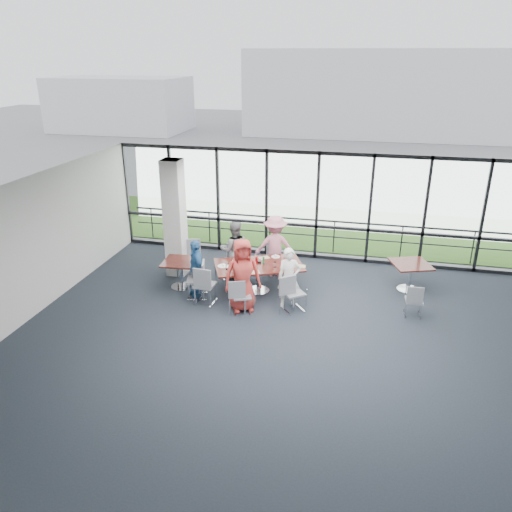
% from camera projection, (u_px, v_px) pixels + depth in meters
% --- Properties ---
extents(floor, '(12.00, 10.00, 0.02)m').
position_uv_depth(floor, '(286.00, 346.00, 10.56)').
color(floor, '#21272F').
rests_on(floor, ground).
extents(ceiling, '(12.00, 10.00, 0.04)m').
position_uv_depth(ceiling, '(290.00, 199.00, 9.34)').
color(ceiling, silver).
rests_on(ceiling, ground).
extents(wall_left, '(0.10, 10.00, 3.20)m').
position_uv_depth(wall_left, '(25.00, 251.00, 11.20)').
color(wall_left, silver).
rests_on(wall_left, ground).
extents(wall_front, '(12.00, 0.10, 3.20)m').
position_uv_depth(wall_front, '(211.00, 462.00, 5.44)').
color(wall_front, silver).
rests_on(wall_front, ground).
extents(curtain_wall_back, '(12.00, 0.10, 3.20)m').
position_uv_depth(curtain_wall_back, '(317.00, 207.00, 14.45)').
color(curtain_wall_back, white).
rests_on(curtain_wall_back, ground).
extents(structural_column, '(0.50, 0.50, 3.20)m').
position_uv_depth(structural_column, '(175.00, 219.00, 13.41)').
color(structural_column, silver).
rests_on(structural_column, ground).
extents(apron, '(80.00, 70.00, 0.02)m').
position_uv_depth(apron, '(330.00, 211.00, 19.58)').
color(apron, gray).
rests_on(apron, ground).
extents(grass_strip, '(80.00, 5.00, 0.01)m').
position_uv_depth(grass_strip, '(325.00, 226.00, 17.76)').
color(grass_strip, '#2E5C1D').
rests_on(grass_strip, ground).
extents(hangar_main, '(24.00, 10.00, 6.00)m').
position_uv_depth(hangar_main, '(413.00, 92.00, 37.43)').
color(hangar_main, silver).
rests_on(hangar_main, ground).
extents(hangar_aux, '(10.00, 6.00, 4.00)m').
position_uv_depth(hangar_aux, '(121.00, 104.00, 38.81)').
color(hangar_aux, silver).
rests_on(hangar_aux, ground).
extents(guard_rail, '(12.00, 0.06, 0.06)m').
position_uv_depth(guard_rail, '(318.00, 235.00, 15.41)').
color(guard_rail, '#2D2D33').
rests_on(guard_rail, ground).
extents(main_table, '(2.49, 1.97, 0.75)m').
position_uv_depth(main_table, '(259.00, 268.00, 12.71)').
color(main_table, '#371611').
rests_on(main_table, ground).
extents(side_table_left, '(0.93, 0.93, 0.75)m').
position_uv_depth(side_table_left, '(180.00, 265.00, 12.92)').
color(side_table_left, '#371611').
rests_on(side_table_left, ground).
extents(side_table_right, '(1.17, 1.17, 0.75)m').
position_uv_depth(side_table_right, '(411.00, 267.00, 12.76)').
color(side_table_right, '#371611').
rests_on(side_table_right, ground).
extents(diner_near_left, '(1.04, 0.90, 1.79)m').
position_uv_depth(diner_near_left, '(242.00, 275.00, 11.71)').
color(diner_near_left, '#BD3731').
rests_on(diner_near_left, ground).
extents(diner_near_right, '(0.62, 0.51, 1.49)m').
position_uv_depth(diner_near_right, '(289.00, 278.00, 11.92)').
color(diner_near_right, white).
rests_on(diner_near_right, ground).
extents(diner_far_left, '(0.90, 0.70, 1.62)m').
position_uv_depth(diner_far_left, '(234.00, 250.00, 13.43)').
color(diner_far_left, slate).
rests_on(diner_far_left, ground).
extents(diner_far_right, '(1.20, 0.77, 1.72)m').
position_uv_depth(diner_far_right, '(275.00, 246.00, 13.55)').
color(diner_far_right, pink).
rests_on(diner_far_right, ground).
extents(diner_end, '(0.90, 0.99, 1.49)m').
position_uv_depth(diner_end, '(196.00, 268.00, 12.47)').
color(diner_end, teal).
rests_on(diner_end, ground).
extents(chair_main_nl, '(0.54, 0.54, 0.86)m').
position_uv_depth(chair_main_nl, '(242.00, 296.00, 11.73)').
color(chair_main_nl, gray).
rests_on(chair_main_nl, ground).
extents(chair_main_nr, '(0.63, 0.63, 0.92)m').
position_uv_depth(chair_main_nr, '(294.00, 293.00, 11.82)').
color(chair_main_nr, gray).
rests_on(chair_main_nr, ground).
extents(chair_main_fl, '(0.64, 0.64, 0.94)m').
position_uv_depth(chair_main_fl, '(228.00, 261.00, 13.60)').
color(chair_main_fl, gray).
rests_on(chair_main_fl, ground).
extents(chair_main_fr, '(0.52, 0.52, 0.81)m').
position_uv_depth(chair_main_fr, '(269.00, 258.00, 13.94)').
color(chair_main_fr, gray).
rests_on(chair_main_fr, ground).
extents(chair_main_end, '(0.58, 0.58, 0.97)m').
position_uv_depth(chair_main_end, '(197.00, 280.00, 12.44)').
color(chair_main_end, gray).
rests_on(chair_main_end, ground).
extents(chair_spare_la, '(0.50, 0.50, 0.97)m').
position_uv_depth(chair_spare_la, '(205.00, 285.00, 12.16)').
color(chair_spare_la, gray).
rests_on(chair_spare_la, ground).
extents(chair_spare_lb, '(0.57, 0.57, 0.96)m').
position_uv_depth(chair_spare_lb, '(189.00, 259.00, 13.71)').
color(chair_spare_lb, gray).
rests_on(chair_spare_lb, ground).
extents(chair_spare_r, '(0.41, 0.41, 0.80)m').
position_uv_depth(chair_spare_r, '(414.00, 300.00, 11.60)').
color(chair_spare_r, gray).
rests_on(chair_spare_r, ground).
extents(plate_nl, '(0.27, 0.27, 0.01)m').
position_uv_depth(plate_nl, '(238.00, 272.00, 12.24)').
color(plate_nl, white).
rests_on(plate_nl, main_table).
extents(plate_nr, '(0.25, 0.25, 0.01)m').
position_uv_depth(plate_nr, '(285.00, 268.00, 12.46)').
color(plate_nr, white).
rests_on(plate_nr, main_table).
extents(plate_fl, '(0.27, 0.27, 0.01)m').
position_uv_depth(plate_fl, '(237.00, 261.00, 12.88)').
color(plate_fl, white).
rests_on(plate_fl, main_table).
extents(plate_fr, '(0.23, 0.23, 0.01)m').
position_uv_depth(plate_fr, '(276.00, 257.00, 13.12)').
color(plate_fr, white).
rests_on(plate_fr, main_table).
extents(plate_end, '(0.29, 0.29, 0.01)m').
position_uv_depth(plate_end, '(223.00, 266.00, 12.55)').
color(plate_end, white).
rests_on(plate_end, main_table).
extents(tumbler_a, '(0.07, 0.07, 0.14)m').
position_uv_depth(tumbler_a, '(251.00, 268.00, 12.30)').
color(tumbler_a, white).
rests_on(tumbler_a, main_table).
extents(tumbler_b, '(0.07, 0.07, 0.14)m').
position_uv_depth(tumbler_b, '(275.00, 265.00, 12.48)').
color(tumbler_b, white).
rests_on(tumbler_b, main_table).
extents(tumbler_c, '(0.07, 0.07, 0.14)m').
position_uv_depth(tumbler_c, '(257.00, 257.00, 12.91)').
color(tumbler_c, white).
rests_on(tumbler_c, main_table).
extents(tumbler_d, '(0.07, 0.07, 0.15)m').
position_uv_depth(tumbler_d, '(227.00, 267.00, 12.35)').
color(tumbler_d, white).
rests_on(tumbler_d, main_table).
extents(menu_a, '(0.38, 0.34, 0.00)m').
position_uv_depth(menu_a, '(253.00, 272.00, 12.21)').
color(menu_a, silver).
rests_on(menu_a, main_table).
extents(menu_b, '(0.31, 0.22, 0.00)m').
position_uv_depth(menu_b, '(300.00, 266.00, 12.56)').
color(menu_b, silver).
rests_on(menu_b, main_table).
extents(menu_c, '(0.33, 0.32, 0.00)m').
position_uv_depth(menu_c, '(264.00, 258.00, 13.08)').
color(menu_c, silver).
rests_on(menu_c, main_table).
extents(condiment_caddy, '(0.10, 0.07, 0.04)m').
position_uv_depth(condiment_caddy, '(259.00, 262.00, 12.75)').
color(condiment_caddy, black).
rests_on(condiment_caddy, main_table).
extents(ketchup_bottle, '(0.06, 0.06, 0.18)m').
position_uv_depth(ketchup_bottle, '(256.00, 260.00, 12.71)').
color(ketchup_bottle, '#B4040C').
rests_on(ketchup_bottle, main_table).
extents(green_bottle, '(0.05, 0.05, 0.20)m').
position_uv_depth(green_bottle, '(264.00, 260.00, 12.66)').
color(green_bottle, '#226F36').
rests_on(green_bottle, main_table).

